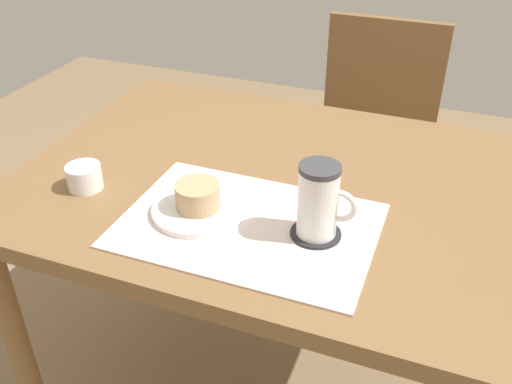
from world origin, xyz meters
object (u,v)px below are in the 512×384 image
wooden_chair (370,140)px  coffee_mug (319,201)px  dining_table (276,212)px  pastry (198,196)px  sugar_bowl (84,177)px  pastry_plate (199,209)px

wooden_chair → coffee_mug: bearing=94.2°
dining_table → wooden_chair: 0.77m
pastry → sugar_bowl: size_ratio=1.19×
pastry → coffee_mug: coffee_mug is taller
wooden_chair → pastry: 0.99m
dining_table → pastry: (-0.09, -0.18, 0.13)m
wooden_chair → dining_table: bearing=84.9°
wooden_chair → pastry: size_ratio=10.05×
coffee_mug → sugar_bowl: coffee_mug is taller
dining_table → pastry: size_ratio=12.71×
sugar_bowl → dining_table: bearing=26.8°
pastry_plate → pastry: pastry is taller
dining_table → sugar_bowl: 0.40m
pastry → coffee_mug: bearing=2.8°
wooden_chair → pastry_plate: (-0.17, -0.93, 0.27)m
wooden_chair → pastry_plate: wooden_chair is taller
pastry_plate → sugar_bowl: bearing=179.5°
dining_table → pastry_plate: bearing=-117.8°
pastry_plate → pastry: size_ratio=2.11×
pastry → sugar_bowl: pastry is taller
dining_table → pastry_plate: pastry_plate is taller
pastry → dining_table: bearing=62.2°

